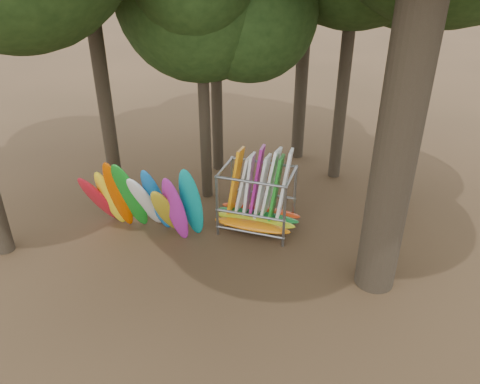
% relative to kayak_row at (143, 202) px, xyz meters
% --- Properties ---
extents(ground, '(120.00, 120.00, 0.00)m').
position_rel_kayak_row_xyz_m(ground, '(2.86, -0.09, -1.29)').
color(ground, '#47331E').
rests_on(ground, ground).
extents(lake, '(160.00, 160.00, 0.00)m').
position_rel_kayak_row_xyz_m(lake, '(2.86, 59.91, -1.29)').
color(lake, gray).
rests_on(lake, ground).
extents(kayak_row, '(4.09, 1.93, 3.04)m').
position_rel_kayak_row_xyz_m(kayak_row, '(0.00, 0.00, 0.00)').
color(kayak_row, red).
rests_on(kayak_row, ground).
extents(storage_rack, '(2.87, 1.57, 2.89)m').
position_rel_kayak_row_xyz_m(storage_rack, '(3.34, 1.60, -0.26)').
color(storage_rack, slate).
rests_on(storage_rack, ground).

